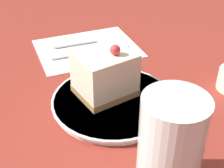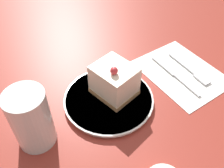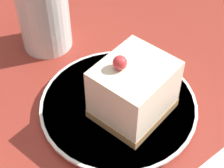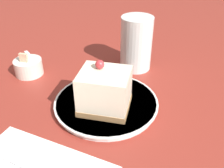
# 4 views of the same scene
# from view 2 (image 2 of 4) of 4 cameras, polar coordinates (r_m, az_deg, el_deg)

# --- Properties ---
(ground_plane) EXTENTS (4.00, 4.00, 0.00)m
(ground_plane) POSITION_cam_2_polar(r_m,az_deg,el_deg) (0.61, 1.13, -5.11)
(ground_plane) COLOR maroon
(plate) EXTENTS (0.22, 0.22, 0.01)m
(plate) POSITION_cam_2_polar(r_m,az_deg,el_deg) (0.61, -0.76, -3.55)
(plate) COLOR silver
(plate) RESTS_ON ground_plane
(cake_slice) EXTENTS (0.11, 0.12, 0.10)m
(cake_slice) POSITION_cam_2_polar(r_m,az_deg,el_deg) (0.59, 0.52, 0.72)
(cake_slice) COLOR #9E7547
(cake_slice) RESTS_ON plate
(napkin) EXTENTS (0.21, 0.25, 0.00)m
(napkin) POSITION_cam_2_polar(r_m,az_deg,el_deg) (0.72, 15.53, 2.65)
(napkin) COLOR white
(napkin) RESTS_ON ground_plane
(fork) EXTENTS (0.03, 0.15, 0.00)m
(fork) POSITION_cam_2_polar(r_m,az_deg,el_deg) (0.72, 17.71, 2.95)
(fork) COLOR silver
(fork) RESTS_ON napkin
(knife) EXTENTS (0.03, 0.19, 0.00)m
(knife) POSITION_cam_2_polar(r_m,az_deg,el_deg) (0.71, 13.20, 2.92)
(knife) COLOR silver
(knife) RESTS_ON napkin
(drinking_glass) EXTENTS (0.08, 0.08, 0.14)m
(drinking_glass) POSITION_cam_2_polar(r_m,az_deg,el_deg) (0.53, -18.10, -7.31)
(drinking_glass) COLOR silver
(drinking_glass) RESTS_ON ground_plane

